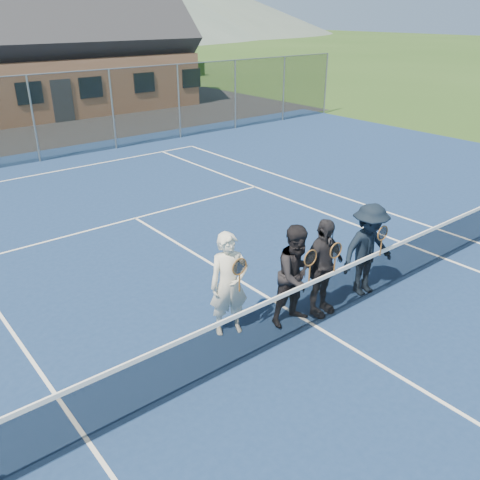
{
  "coord_description": "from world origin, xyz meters",
  "views": [
    {
      "loc": [
        -5.63,
        -4.89,
        4.98
      ],
      "look_at": [
        -0.45,
        1.5,
        1.25
      ],
      "focal_mm": 38.0,
      "sensor_mm": 36.0,
      "label": 1
    }
  ],
  "objects_px": {
    "player_b": "(297,275)",
    "clubhouse": "(34,31)",
    "player_a": "(229,284)",
    "tennis_net": "(317,300)",
    "player_d": "(368,250)",
    "player_c": "(322,268)"
  },
  "relations": [
    {
      "from": "tennis_net",
      "to": "clubhouse",
      "type": "bearing_deg",
      "value": 80.54
    },
    {
      "from": "tennis_net",
      "to": "player_b",
      "type": "distance_m",
      "value": 0.53
    },
    {
      "from": "player_b",
      "to": "clubhouse",
      "type": "bearing_deg",
      "value": 80.05
    },
    {
      "from": "clubhouse",
      "to": "player_d",
      "type": "distance_m",
      "value": 24.09
    },
    {
      "from": "tennis_net",
      "to": "player_c",
      "type": "height_order",
      "value": "player_c"
    },
    {
      "from": "player_a",
      "to": "player_b",
      "type": "bearing_deg",
      "value": -23.98
    },
    {
      "from": "player_c",
      "to": "clubhouse",
      "type": "bearing_deg",
      "value": 81.33
    },
    {
      "from": "clubhouse",
      "to": "player_d",
      "type": "height_order",
      "value": "clubhouse"
    },
    {
      "from": "player_b",
      "to": "player_c",
      "type": "height_order",
      "value": "same"
    },
    {
      "from": "clubhouse",
      "to": "player_a",
      "type": "relative_size",
      "value": 8.67
    },
    {
      "from": "player_c",
      "to": "player_d",
      "type": "bearing_deg",
      "value": -2.19
    },
    {
      "from": "player_c",
      "to": "tennis_net",
      "type": "bearing_deg",
      "value": -144.85
    },
    {
      "from": "tennis_net",
      "to": "player_a",
      "type": "distance_m",
      "value": 1.53
    },
    {
      "from": "player_b",
      "to": "player_d",
      "type": "relative_size",
      "value": 1.0
    },
    {
      "from": "clubhouse",
      "to": "player_d",
      "type": "xyz_separation_m",
      "value": [
        -2.42,
        -23.78,
        -3.07
      ]
    },
    {
      "from": "tennis_net",
      "to": "clubhouse",
      "type": "xyz_separation_m",
      "value": [
        4.0,
        24.0,
        3.45
      ]
    },
    {
      "from": "player_a",
      "to": "player_c",
      "type": "relative_size",
      "value": 1.0
    },
    {
      "from": "tennis_net",
      "to": "player_d",
      "type": "bearing_deg",
      "value": 8.01
    },
    {
      "from": "tennis_net",
      "to": "player_d",
      "type": "height_order",
      "value": "player_d"
    },
    {
      "from": "player_b",
      "to": "player_c",
      "type": "bearing_deg",
      "value": -7.85
    },
    {
      "from": "clubhouse",
      "to": "tennis_net",
      "type": "bearing_deg",
      "value": -99.46
    },
    {
      "from": "player_d",
      "to": "tennis_net",
      "type": "bearing_deg",
      "value": -171.99
    }
  ]
}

